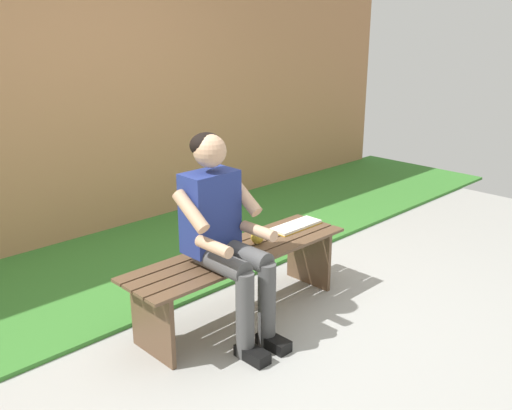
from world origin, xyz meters
TOP-DOWN VIEW (x-y plane):
  - grass_strip at (0.00, -1.21)m, footprint 9.00×1.68m
  - brick_wall at (0.50, -2.14)m, footprint 9.50×0.24m
  - bench_near at (0.00, 0.00)m, footprint 1.64×0.45m
  - person_seated at (0.23, 0.10)m, footprint 0.50×0.69m
  - apple at (-0.17, -0.01)m, footprint 0.09×0.09m
  - book_open at (-0.59, -0.04)m, footprint 0.41×0.16m

SIDE VIEW (x-z plane):
  - grass_strip at x=0.00m, z-range 0.00..0.03m
  - bench_near at x=0.00m, z-range 0.12..0.58m
  - book_open at x=-0.59m, z-range 0.46..0.49m
  - apple at x=-0.17m, z-range 0.47..0.55m
  - person_seated at x=0.23m, z-range 0.07..1.34m
  - brick_wall at x=0.50m, z-range 0.00..2.84m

